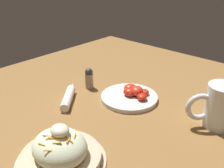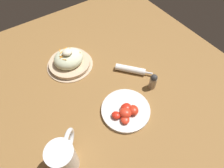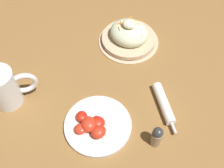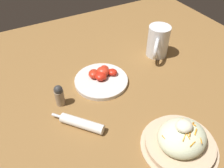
{
  "view_description": "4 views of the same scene",
  "coord_description": "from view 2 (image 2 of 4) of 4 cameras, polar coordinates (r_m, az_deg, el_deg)",
  "views": [
    {
      "loc": [
        0.42,
        -0.53,
        0.46
      ],
      "look_at": [
        -0.09,
        0.03,
        0.09
      ],
      "focal_mm": 40.63,
      "sensor_mm": 36.0,
      "label": 1
    },
    {
      "loc": [
        0.2,
        0.42,
        0.74
      ],
      "look_at": [
        -0.08,
        0.01,
        0.06
      ],
      "focal_mm": 31.36,
      "sensor_mm": 36.0,
      "label": 2
    },
    {
      "loc": [
        -0.3,
        0.44,
        0.77
      ],
      "look_at": [
        -0.06,
        -0.01,
        0.06
      ],
      "focal_mm": 44.45,
      "sensor_mm": 36.0,
      "label": 3
    },
    {
      "loc": [
        -0.35,
        -0.49,
        0.6
      ],
      "look_at": [
        -0.09,
        0.01,
        0.08
      ],
      "focal_mm": 36.44,
      "sensor_mm": 36.0,
      "label": 4
    }
  ],
  "objects": [
    {
      "name": "tomato_plate",
      "position": [
        0.83,
        4.04,
        -7.74
      ],
      "size": [
        0.21,
        0.21,
        0.05
      ],
      "color": "silver",
      "rests_on": "ground_plane"
    },
    {
      "name": "salt_shaker",
      "position": [
        0.89,
        11.91,
        0.81
      ],
      "size": [
        0.03,
        0.03,
        0.08
      ],
      "color": "gray",
      "rests_on": "ground_plane"
    },
    {
      "name": "ground_plane",
      "position": [
        0.87,
        -4.65,
        -4.68
      ],
      "size": [
        1.43,
        1.43,
        0.0
      ],
      "primitive_type": "plane",
      "color": "olive"
    },
    {
      "name": "salad_plate",
      "position": [
        0.99,
        -12.51,
        6.63
      ],
      "size": [
        0.23,
        0.23,
        0.11
      ],
      "color": "#D1B28E",
      "rests_on": "ground_plane"
    },
    {
      "name": "beer_mug",
      "position": [
        0.72,
        -13.9,
        -20.13
      ],
      "size": [
        0.13,
        0.13,
        0.14
      ],
      "color": "white",
      "rests_on": "ground_plane"
    },
    {
      "name": "napkin_roll",
      "position": [
        0.96,
        5.48,
        4.24
      ],
      "size": [
        0.14,
        0.15,
        0.03
      ],
      "color": "white",
      "rests_on": "ground_plane"
    }
  ]
}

